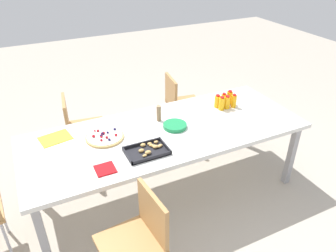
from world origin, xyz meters
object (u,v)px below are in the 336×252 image
Objects in this scene: chair_near_right at (79,126)px; juice_bottle_0 at (229,98)px; snack_tray at (148,151)px; napkin_stack at (105,169)px; juice_bottle_4 at (227,102)px; juice_bottle_5 at (222,103)px; paper_folder at (55,138)px; juice_bottle_1 at (224,100)px; juice_bottle_2 at (217,101)px; plate_stack at (175,126)px; fruit_pizza at (105,137)px; juice_bottle_3 at (234,101)px; cardboard_tube at (159,113)px; chair_near_left at (180,102)px; chair_far_right at (139,236)px; party_table at (166,135)px.

chair_near_right is 1.63m from juice_bottle_0.
napkin_stack is at bearing 11.29° from snack_tray.
juice_bottle_5 reaches higher than juice_bottle_4.
juice_bottle_4 is 0.95× the size of napkin_stack.
paper_folder is (1.76, -0.10, -0.07)m from juice_bottle_0.
juice_bottle_2 is at bearing 3.13° from juice_bottle_1.
plate_stack is at bearing 164.46° from paper_folder.
fruit_pizza is 0.44m from snack_tray.
juice_bottle_0 reaches higher than napkin_stack.
juice_bottle_4 is at bearing -160.68° from snack_tray.
cardboard_tube reaches higher than juice_bottle_3.
juice_bottle_2 reaches higher than chair_near_left.
chair_near_left is at bearing 99.81° from chair_near_right.
juice_bottle_5 is 0.42× the size of snack_tray.
juice_bottle_2 is 0.66m from cardboard_tube.
fruit_pizza is 0.56m from cardboard_tube.
party_table is at bearing -41.76° from chair_far_right.
party_table is 17.82× the size of juice_bottle_3.
party_table is 1.08m from chair_near_left.
chair_far_right is at bearing -27.43° from chair_near_left.
juice_bottle_1 reaches higher than plate_stack.
fruit_pizza is 2.24× the size of napkin_stack.
napkin_stack is (1.34, 0.50, -0.06)m from juice_bottle_2.
napkin_stack is (1.27, 1.19, 0.24)m from chair_near_left.
napkin_stack is at bearing 25.10° from party_table.
juice_bottle_4 is (-1.35, -0.95, 0.30)m from chair_far_right.
chair_near_right is 1.15m from snack_tray.
juice_bottle_4 is 0.42× the size of fruit_pizza.
chair_near_right is 6.01× the size of juice_bottle_2.
snack_tray is (0.28, 0.24, 0.07)m from party_table.
plate_stack is at bearing 49.79° from chair_near_right.
plate_stack is 0.84× the size of paper_folder.
chair_near_left is 0.76m from juice_bottle_1.
juice_bottle_2 is at bearing -163.06° from plate_stack.
chair_far_right is 5.68× the size of juice_bottle_5.
juice_bottle_1 is at bearing 179.98° from cardboard_tube.
fruit_pizza is (1.37, -0.00, -0.05)m from juice_bottle_3.
juice_bottle_2 reaches higher than snack_tray.
paper_folder is at bearing -15.54° from plate_stack.
party_table is 9.90× the size of paper_folder.
juice_bottle_3 is 0.96× the size of napkin_stack.
chair_far_right is 0.98m from fruit_pizza.
cardboard_tube is (0.81, -0.08, 0.01)m from juice_bottle_3.
chair_near_left is 0.85m from juice_bottle_3.
juice_bottle_3 is at bearing 174.60° from cardboard_tube.
fruit_pizza is 2.14× the size of cardboard_tube.
napkin_stack reaches higher than paper_folder.
juice_bottle_2 is 1.22m from fruit_pizza.
juice_bottle_5 is (-1.32, 0.71, 0.30)m from chair_near_right.
juice_bottle_2 is 0.40× the size of snack_tray.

